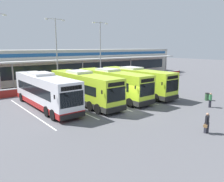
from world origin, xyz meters
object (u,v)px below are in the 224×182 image
lamp_post_east (100,48)px  coach_bus_left_centre (84,88)px  coach_bus_right_centre (136,82)px  coach_bus_centre (112,85)px  pedestrian_with_handbag (207,122)px  pedestrian_in_dark_coat (210,100)px  litter_bin (207,97)px  lamp_post_centre (57,49)px  coach_bus_leftmost (45,92)px

lamp_post_east → coach_bus_left_centre: bearing=-133.3°
coach_bus_right_centre → coach_bus_left_centre: bearing=177.0°
coach_bus_centre → pedestrian_with_handbag: coach_bus_centre is taller
coach_bus_centre → pedestrian_with_handbag: size_ratio=7.50×
pedestrian_in_dark_coat → litter_bin: (2.86, 1.85, -0.41)m
coach_bus_left_centre → lamp_post_centre: 12.65m
coach_bus_left_centre → lamp_post_east: size_ratio=1.10×
pedestrian_in_dark_coat → coach_bus_leftmost: bearing=141.4°
coach_bus_leftmost → pedestrian_in_dark_coat: size_ratio=7.50×
coach_bus_left_centre → lamp_post_centre: (2.24, 11.61, 4.50)m
coach_bus_right_centre → litter_bin: bearing=-61.4°
coach_bus_right_centre → coach_bus_leftmost: bearing=173.9°
pedestrian_in_dark_coat → coach_bus_centre: bearing=119.0°
coach_bus_left_centre → coach_bus_centre: 4.20m
coach_bus_leftmost → coach_bus_right_centre: 12.64m
coach_bus_centre → lamp_post_east: size_ratio=1.10×
pedestrian_with_handbag → lamp_post_centre: bearing=90.4°
coach_bus_left_centre → coach_bus_centre: size_ratio=1.00×
pedestrian_with_handbag → litter_bin: bearing=27.8°
coach_bus_right_centre → litter_bin: (4.42, -8.09, -1.32)m
coach_bus_centre → coach_bus_right_centre: same height
coach_bus_left_centre → coach_bus_centre: bearing=-2.5°
coach_bus_leftmost → coach_bus_left_centre: same height
coach_bus_left_centre → pedestrian_in_dark_coat: bearing=-46.5°
pedestrian_in_dark_coat → pedestrian_with_handbag: bearing=-154.3°
lamp_post_centre → lamp_post_east: 8.53m
coach_bus_leftmost → coach_bus_right_centre: size_ratio=1.00×
coach_bus_leftmost → lamp_post_east: bearing=34.9°
coach_bus_centre → litter_bin: size_ratio=13.07×
coach_bus_right_centre → lamp_post_east: size_ratio=1.10×
coach_bus_left_centre → coach_bus_leftmost: bearing=167.9°
pedestrian_in_dark_coat → lamp_post_centre: 23.87m
lamp_post_east → coach_bus_leftmost: bearing=-145.1°
coach_bus_leftmost → pedestrian_in_dark_coat: bearing=-38.6°
coach_bus_right_centre → litter_bin: size_ratio=13.07×
coach_bus_left_centre → coach_bus_right_centre: size_ratio=1.00×
lamp_post_east → litter_bin: lamp_post_east is taller
lamp_post_centre → coach_bus_leftmost: bearing=-121.4°
pedestrian_with_handbag → lamp_post_east: 27.23m
coach_bus_right_centre → lamp_post_centre: lamp_post_centre is taller
litter_bin → coach_bus_centre: bearing=135.6°
coach_bus_right_centre → pedestrian_with_handbag: coach_bus_right_centre is taller
pedestrian_in_dark_coat → litter_bin: bearing=32.8°
coach_bus_leftmost → lamp_post_centre: bearing=58.6°
coach_bus_leftmost → pedestrian_in_dark_coat: 18.10m
coach_bus_leftmost → lamp_post_east: (15.07, 10.51, 4.50)m
lamp_post_east → pedestrian_with_handbag: bearing=-108.2°
coach_bus_centre → pedestrian_with_handbag: (-1.75, -13.73, -0.93)m
lamp_post_east → coach_bus_right_centre: bearing=-101.9°
lamp_post_centre → pedestrian_in_dark_coat: bearing=-70.9°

